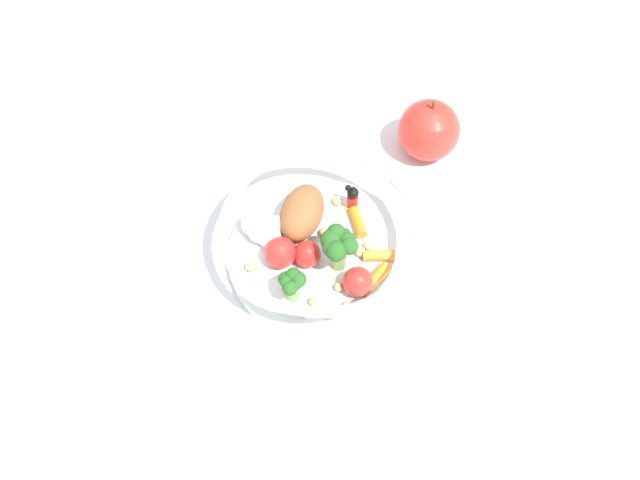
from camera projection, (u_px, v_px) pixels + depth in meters
ground_plane at (306, 260)px, 0.78m from camera, size 2.40×2.40×0.00m
food_container at (314, 241)px, 0.76m from camera, size 0.20×0.20×0.07m
loose_apple at (429, 130)px, 0.84m from camera, size 0.07×0.07×0.08m
folded_napkin at (104, 388)px, 0.70m from camera, size 0.16×0.17×0.01m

